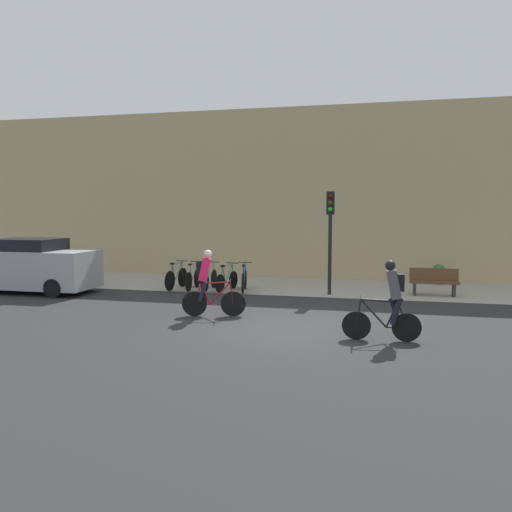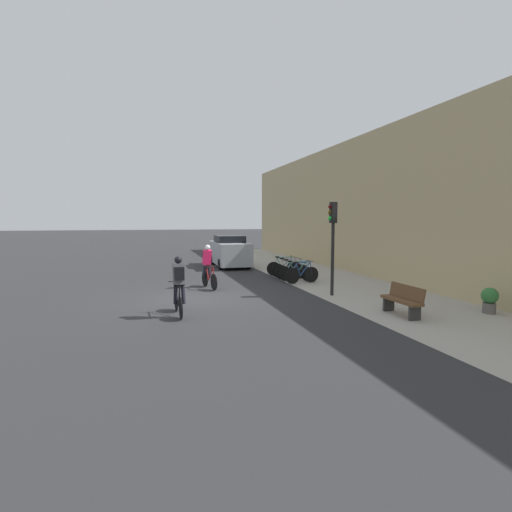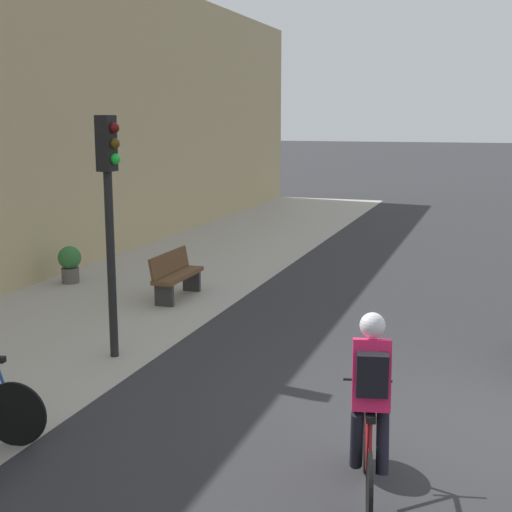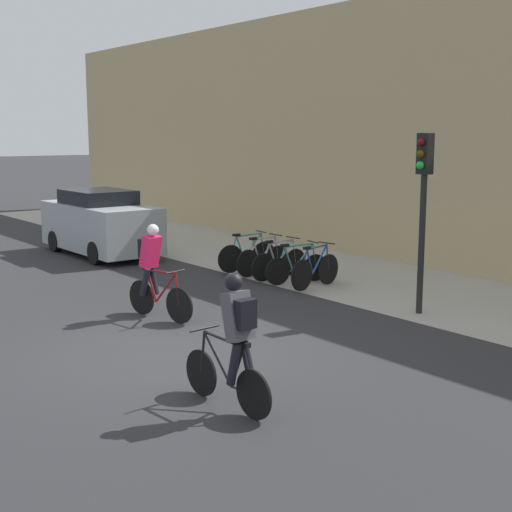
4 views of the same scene
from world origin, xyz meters
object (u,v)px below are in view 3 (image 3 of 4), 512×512
Objects in this scene: cyclist_pink at (370,406)px; traffic_light_pole at (109,192)px; bench at (176,274)px; potted_plant at (70,262)px.

traffic_light_pole reaches higher than cyclist_pink.
cyclist_pink is 0.52× the size of traffic_light_pole.
cyclist_pink is at bearing -124.64° from traffic_light_pole.
potted_plant is (0.47, 2.65, -0.03)m from bench.
bench is at bearing -100.16° from potted_plant.
potted_plant is (3.86, 3.26, -1.95)m from traffic_light_pole.
cyclist_pink is 10.04m from potted_plant.
bench reaches higher than potted_plant.
potted_plant is (6.74, 7.43, -0.51)m from cyclist_pink.
bench is at bearing 37.35° from cyclist_pink.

